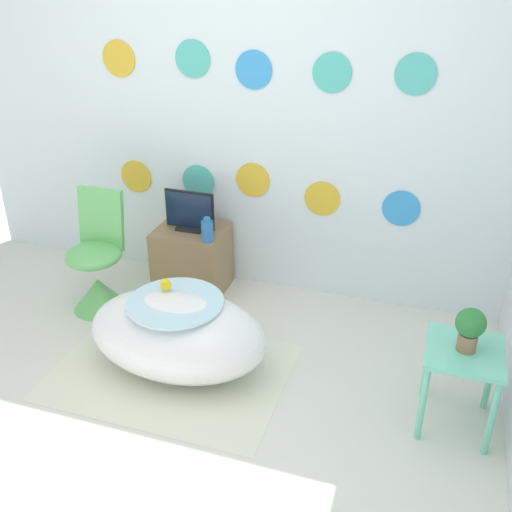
{
  "coord_description": "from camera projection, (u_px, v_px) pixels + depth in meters",
  "views": [
    {
      "loc": [
        1.16,
        -1.82,
        2.19
      ],
      "look_at": [
        0.28,
        0.84,
        0.71
      ],
      "focal_mm": 42.0,
      "sensor_mm": 36.0,
      "label": 1
    }
  ],
  "objects": [
    {
      "name": "bathtub",
      "position": [
        178.0,
        334.0,
        3.37
      ],
      "size": [
        1.03,
        0.65,
        0.46
      ],
      "color": "white",
      "rests_on": "ground_plane"
    },
    {
      "name": "wall_back_dotted",
      "position": [
        259.0,
        101.0,
        3.76
      ],
      "size": [
        4.29,
        0.05,
        2.6
      ],
      "color": "white",
      "rests_on": "ground_plane"
    },
    {
      "name": "chair",
      "position": [
        97.0,
        273.0,
        3.93
      ],
      "size": [
        0.37,
        0.37,
        0.8
      ],
      "color": "#66C166",
      "rests_on": "ground_plane"
    },
    {
      "name": "potted_plant_left",
      "position": [
        470.0,
        327.0,
        2.8
      ],
      "size": [
        0.14,
        0.14,
        0.23
      ],
      "color": "#8C6B4C",
      "rests_on": "side_table"
    },
    {
      "name": "tv",
      "position": [
        190.0,
        213.0,
        4.0
      ],
      "size": [
        0.35,
        0.12,
        0.27
      ],
      "color": "black",
      "rests_on": "tv_cabinet"
    },
    {
      "name": "tv_cabinet",
      "position": [
        192.0,
        259.0,
        4.16
      ],
      "size": [
        0.47,
        0.39,
        0.46
      ],
      "color": "#8E704C",
      "rests_on": "ground_plane"
    },
    {
      "name": "vase",
      "position": [
        207.0,
        231.0,
        3.86
      ],
      "size": [
        0.08,
        0.08,
        0.17
      ],
      "color": "#2D72B7",
      "rests_on": "tv_cabinet"
    },
    {
      "name": "rubber_duck",
      "position": [
        166.0,
        284.0,
        3.33
      ],
      "size": [
        0.06,
        0.07,
        0.08
      ],
      "color": "yellow",
      "rests_on": "bathtub"
    },
    {
      "name": "side_table",
      "position": [
        462.0,
        365.0,
        2.91
      ],
      "size": [
        0.37,
        0.39,
        0.46
      ],
      "color": "#72D8B7",
      "rests_on": "ground_plane"
    },
    {
      "name": "ground_plane",
      "position": [
        145.0,
        457.0,
        2.87
      ],
      "size": [
        12.0,
        12.0,
        0.0
      ],
      "primitive_type": "plane",
      "color": "silver"
    },
    {
      "name": "rug",
      "position": [
        171.0,
        371.0,
        3.43
      ],
      "size": [
        1.31,
        0.95,
        0.01
      ],
      "color": "silver",
      "rests_on": "ground_plane"
    }
  ]
}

